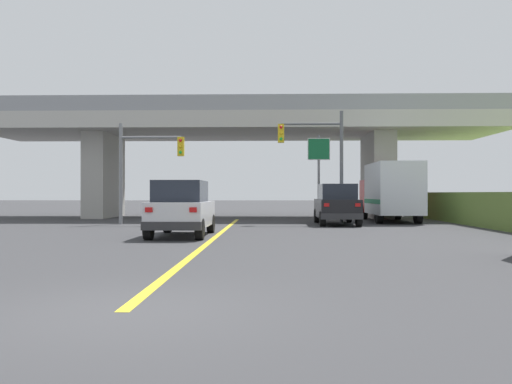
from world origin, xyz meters
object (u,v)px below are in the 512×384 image
(traffic_signal_nearside, at_px, (320,152))
(highway_sign, at_px, (319,159))
(suv_crossing, at_px, (337,204))
(traffic_signal_farside, at_px, (143,160))
(box_truck, at_px, (390,192))
(suv_lead, at_px, (182,208))

(traffic_signal_nearside, relative_size, highway_sign, 1.18)
(suv_crossing, bearing_deg, highway_sign, 97.57)
(traffic_signal_nearside, xyz_separation_m, traffic_signal_farside, (-8.97, -0.63, -0.46))
(box_truck, bearing_deg, traffic_signal_farside, -168.50)
(suv_crossing, height_order, traffic_signal_nearside, traffic_signal_nearside)
(suv_crossing, bearing_deg, traffic_signal_farside, -179.53)
(suv_crossing, height_order, highway_sign, highway_sign)
(traffic_signal_nearside, bearing_deg, suv_crossing, -39.59)
(box_truck, relative_size, traffic_signal_farside, 1.27)
(traffic_signal_farside, bearing_deg, highway_sign, 24.07)
(suv_lead, relative_size, box_truck, 0.69)
(traffic_signal_nearside, bearing_deg, highway_sign, 85.86)
(traffic_signal_nearside, bearing_deg, box_truck, 26.46)
(suv_lead, xyz_separation_m, traffic_signal_farside, (-3.19, 7.37, 2.23))
(suv_lead, distance_m, traffic_signal_nearside, 10.23)
(suv_crossing, bearing_deg, suv_lead, -131.13)
(traffic_signal_nearside, height_order, traffic_signal_farside, traffic_signal_nearside)
(suv_lead, relative_size, traffic_signal_nearside, 0.76)
(traffic_signal_nearside, height_order, highway_sign, traffic_signal_nearside)
(box_truck, bearing_deg, traffic_signal_nearside, -153.54)
(box_truck, xyz_separation_m, highway_sign, (-3.79, 1.47, 1.89))
(box_truck, bearing_deg, suv_crossing, -141.09)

